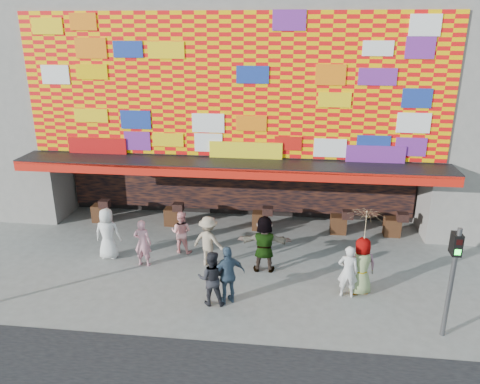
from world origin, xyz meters
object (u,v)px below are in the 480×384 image
(ped_d, at_px, (209,241))
(parasol, at_px, (365,226))
(ped_f, at_px, (264,244))
(ped_h, at_px, (348,272))
(ped_b, at_px, (143,243))
(signal_right, at_px, (453,271))
(ped_i, at_px, (181,232))
(ped_c, at_px, (211,278))
(ped_g, at_px, (361,266))
(ped_a, at_px, (108,234))
(ped_e, at_px, (228,275))

(ped_d, height_order, parasol, parasol)
(ped_f, relative_size, ped_h, 1.17)
(ped_h, bearing_deg, ped_b, -4.69)
(signal_right, xyz_separation_m, ped_i, (-7.77, 3.81, -1.10))
(ped_c, relative_size, ped_d, 0.95)
(signal_right, height_order, ped_b, signal_right)
(ped_f, distance_m, ped_h, 2.82)
(signal_right, xyz_separation_m, ped_d, (-6.65, 2.99, -1.00))
(ped_b, height_order, ped_c, ped_c)
(ped_g, bearing_deg, ped_a, -21.43)
(ped_c, height_order, ped_g, ped_g)
(ped_f, bearing_deg, ped_g, 158.73)
(ped_a, height_order, ped_c, ped_a)
(ped_f, bearing_deg, ped_b, -0.20)
(ped_a, distance_m, ped_b, 1.40)
(ped_f, height_order, parasol, parasol)
(ped_g, xyz_separation_m, ped_i, (-5.88, 2.00, -0.13))
(ped_d, xyz_separation_m, ped_e, (0.96, -2.13, 0.02))
(ped_i, bearing_deg, ped_e, 132.11)
(ped_g, distance_m, ped_i, 6.21)
(ped_c, relative_size, ped_i, 1.08)
(parasol, bearing_deg, ped_g, 90.00)
(signal_right, bearing_deg, ped_g, 136.25)
(ped_c, xyz_separation_m, ped_f, (1.34, 2.11, 0.13))
(ped_a, height_order, ped_h, ped_a)
(ped_h, relative_size, ped_i, 1.07)
(signal_right, relative_size, ped_h, 1.86)
(ped_e, bearing_deg, ped_c, -16.09)
(signal_right, bearing_deg, parasol, 136.25)
(ped_i, bearing_deg, ped_g, 168.25)
(ped_g, bearing_deg, ped_d, -26.45)
(signal_right, distance_m, ped_i, 8.73)
(ped_c, bearing_deg, parasol, -169.66)
(ped_a, distance_m, ped_e, 4.98)
(ped_d, xyz_separation_m, ped_g, (4.76, -1.17, 0.03))
(ped_d, height_order, ped_i, ped_d)
(ped_h, bearing_deg, ped_a, -5.74)
(ped_b, relative_size, ped_d, 0.94)
(ped_c, bearing_deg, ped_i, -66.25)
(ped_f, height_order, ped_i, ped_f)
(ped_d, bearing_deg, ped_g, -175.66)
(ped_i, bearing_deg, ped_c, 124.75)
(signal_right, relative_size, ped_b, 1.86)
(ped_a, distance_m, parasol, 8.44)
(ped_c, xyz_separation_m, ped_g, (4.26, 1.09, 0.07))
(ped_c, distance_m, ped_e, 0.48)
(ped_a, height_order, ped_g, ped_a)
(ped_b, xyz_separation_m, ped_c, (2.65, -1.99, 0.01))
(ped_a, xyz_separation_m, ped_i, (2.37, 0.72, -0.14))
(ped_g, xyz_separation_m, parasol, (0.00, -0.00, 1.29))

